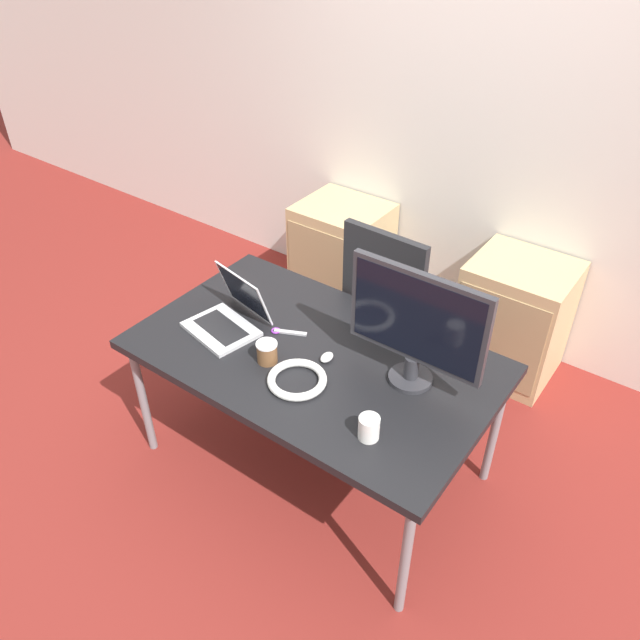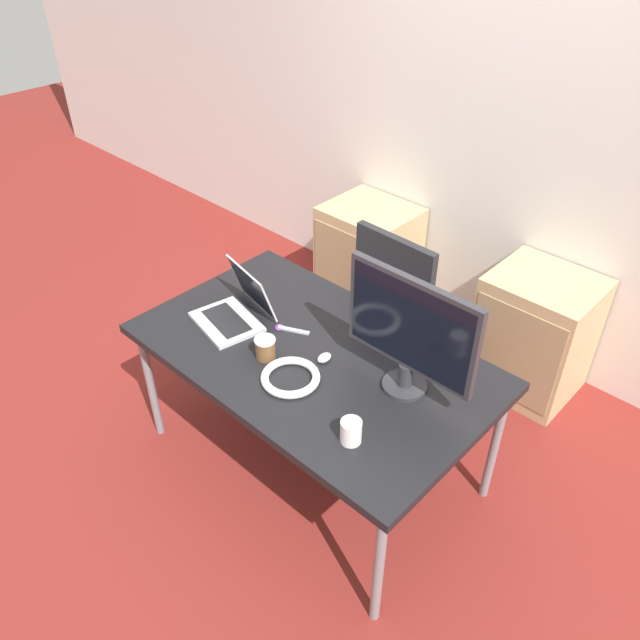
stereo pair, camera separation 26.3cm
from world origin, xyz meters
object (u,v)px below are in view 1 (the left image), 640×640
object	(u,v)px
office_chair	(398,331)
coffee_cup_white	(369,428)
mouse	(327,357)
cabinet_left	(342,256)
monitor	(416,325)
coffee_cup_brown	(267,352)
cable_coil	(297,379)
laptop_center	(229,317)
cabinet_right	(514,319)

from	to	relation	value
office_chair	coffee_cup_white	distance (m)	1.11
mouse	office_chair	bearing A→B (deg)	93.10
cabinet_left	monitor	distance (m)	1.73
cabinet_left	coffee_cup_brown	world-z (taller)	coffee_cup_brown
cabinet_left	cable_coil	world-z (taller)	cable_coil
office_chair	laptop_center	size ratio (longest dim) A/B	2.91
monitor	mouse	world-z (taller)	monitor
office_chair	cabinet_left	xyz separation A→B (m)	(-0.73, 0.54, -0.05)
office_chair	monitor	bearing A→B (deg)	-57.44
laptop_center	monitor	bearing A→B (deg)	10.90
cabinet_left	coffee_cup_white	distance (m)	1.94
cabinet_left	monitor	world-z (taller)	monitor
mouse	coffee_cup_brown	world-z (taller)	coffee_cup_brown
office_chair	cable_coil	distance (m)	0.95
coffee_cup_white	coffee_cup_brown	xyz separation A→B (m)	(-0.58, 0.11, -0.00)
office_chair	cabinet_right	bearing A→B (deg)	51.17
mouse	cabinet_left	bearing A→B (deg)	121.79
mouse	cable_coil	xyz separation A→B (m)	(-0.02, -0.19, 0.00)
coffee_cup_brown	cable_coil	world-z (taller)	coffee_cup_brown
cabinet_left	mouse	distance (m)	1.51
cabinet_left	cabinet_right	size ratio (longest dim) A/B	1.00
cabinet_left	coffee_cup_brown	bearing A→B (deg)	-67.75
laptop_center	office_chair	bearing A→B (deg)	59.02
office_chair	cable_coil	size ratio (longest dim) A/B	4.37
cabinet_left	cabinet_right	world-z (taller)	same
laptop_center	mouse	bearing A→B (deg)	7.33
cabinet_left	coffee_cup_white	bearing A→B (deg)	-52.68
coffee_cup_brown	laptop_center	bearing A→B (deg)	163.54
mouse	cable_coil	distance (m)	0.19
office_chair	cabinet_left	distance (m)	0.91
monitor	cable_coil	xyz separation A→B (m)	(-0.36, -0.29, -0.27)
cabinet_right	coffee_cup_white	world-z (taller)	coffee_cup_white
mouse	cable_coil	size ratio (longest dim) A/B	0.29
mouse	coffee_cup_white	size ratio (longest dim) A/B	0.73
coffee_cup_brown	cabinet_right	bearing A→B (deg)	66.89
office_chair	monitor	size ratio (longest dim) A/B	1.85
cabinet_right	monitor	size ratio (longest dim) A/B	1.21
office_chair	cable_coil	world-z (taller)	office_chair
cabinet_right	monitor	bearing A→B (deg)	-92.41
cabinet_right	cable_coil	world-z (taller)	cable_coil
coffee_cup_brown	mouse	bearing A→B (deg)	37.41
coffee_cup_brown	cable_coil	size ratio (longest dim) A/B	0.39
laptop_center	monitor	xyz separation A→B (m)	(0.85, 0.16, 0.23)
office_chair	mouse	world-z (taller)	office_chair
monitor	coffee_cup_white	bearing A→B (deg)	-85.19
coffee_cup_white	office_chair	bearing A→B (deg)	113.29
cabinet_right	coffee_cup_white	xyz separation A→B (m)	(-0.02, -1.51, 0.40)
coffee_cup_white	laptop_center	bearing A→B (deg)	167.14
cable_coil	monitor	bearing A→B (deg)	38.04
laptop_center	coffee_cup_brown	bearing A→B (deg)	-16.46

